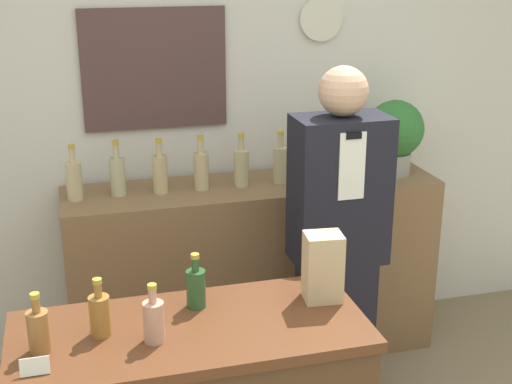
{
  "coord_description": "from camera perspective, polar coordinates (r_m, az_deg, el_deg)",
  "views": [
    {
      "loc": [
        -0.75,
        -1.71,
        2.17
      ],
      "look_at": [
        0.01,
        1.08,
        1.17
      ],
      "focal_mm": 50.0,
      "sensor_mm": 36.0,
      "label": 1
    }
  ],
  "objects": [
    {
      "name": "counter_bottle_3",
      "position": [
        2.62,
        -4.82,
        -7.58
      ],
      "size": [
        0.07,
        0.07,
        0.21
      ],
      "color": "#29512A",
      "rests_on": "display_counter"
    },
    {
      "name": "shelf_bottle_7",
      "position": [
        3.89,
        7.78,
        2.86
      ],
      "size": [
        0.08,
        0.08,
        0.28
      ],
      "color": "tan",
      "rests_on": "back_shelf"
    },
    {
      "name": "shelf_bottle_2",
      "position": [
        3.6,
        -7.68,
        1.56
      ],
      "size": [
        0.08,
        0.08,
        0.28
      ],
      "color": "tan",
      "rests_on": "back_shelf"
    },
    {
      "name": "shelf_bottle_6",
      "position": [
        3.8,
        4.94,
        2.59
      ],
      "size": [
        0.08,
        0.08,
        0.28
      ],
      "color": "tan",
      "rests_on": "back_shelf"
    },
    {
      "name": "counter_bottle_0",
      "position": [
        2.44,
        -17.01,
        -10.5
      ],
      "size": [
        0.07,
        0.07,
        0.21
      ],
      "color": "#9A6433",
      "rests_on": "display_counter"
    },
    {
      "name": "shelf_bottle_5",
      "position": [
        3.72,
        1.97,
        2.3
      ],
      "size": [
        0.08,
        0.08,
        0.28
      ],
      "color": "tan",
      "rests_on": "back_shelf"
    },
    {
      "name": "shelf_bottle_4",
      "position": [
        3.67,
        -1.18,
        2.07
      ],
      "size": [
        0.08,
        0.08,
        0.28
      ],
      "color": "tan",
      "rests_on": "back_shelf"
    },
    {
      "name": "shelf_bottle_0",
      "position": [
        3.57,
        -14.35,
        0.99
      ],
      "size": [
        0.08,
        0.08,
        0.28
      ],
      "color": "tan",
      "rests_on": "back_shelf"
    },
    {
      "name": "shopkeeper",
      "position": [
        3.35,
        6.51,
        -4.42
      ],
      "size": [
        0.43,
        0.27,
        1.69
      ],
      "color": "black",
      "rests_on": "ground_plane"
    },
    {
      "name": "shelf_bottle_3",
      "position": [
        3.63,
        -4.4,
        1.82
      ],
      "size": [
        0.08,
        0.08,
        0.28
      ],
      "color": "tan",
      "rests_on": "back_shelf"
    },
    {
      "name": "counter_bottle_2",
      "position": [
        2.42,
        -8.18,
        -10.11
      ],
      "size": [
        0.07,
        0.07,
        0.21
      ],
      "color": "tan",
      "rests_on": "display_counter"
    },
    {
      "name": "back_wall",
      "position": [
        3.87,
        -3.76,
        6.86
      ],
      "size": [
        5.2,
        0.09,
        2.7
      ],
      "color": "silver",
      "rests_on": "ground_plane"
    },
    {
      "name": "counter_bottle_1",
      "position": [
        2.48,
        -12.39,
        -9.51
      ],
      "size": [
        0.07,
        0.07,
        0.21
      ],
      "color": "olive",
      "rests_on": "display_counter"
    },
    {
      "name": "potted_plant",
      "position": [
        3.91,
        11.05,
        4.65
      ],
      "size": [
        0.31,
        0.31,
        0.41
      ],
      "color": "#9E998E",
      "rests_on": "back_shelf"
    },
    {
      "name": "shelf_bottle_1",
      "position": [
        3.6,
        -11.03,
        1.36
      ],
      "size": [
        0.08,
        0.08,
        0.28
      ],
      "color": "tan",
      "rests_on": "back_shelf"
    },
    {
      "name": "paper_bag",
      "position": [
        2.65,
        5.37,
        -6.0
      ],
      "size": [
        0.15,
        0.13,
        0.26
      ],
      "color": "tan",
      "rests_on": "display_counter"
    },
    {
      "name": "back_shelf",
      "position": [
        3.91,
        -0.21,
        -6.3
      ],
      "size": [
        1.97,
        0.48,
        0.99
      ],
      "color": "brown",
      "rests_on": "ground_plane"
    },
    {
      "name": "price_card_left",
      "position": [
        2.35,
        -17.29,
        -13.18
      ],
      "size": [
        0.09,
        0.02,
        0.06
      ],
      "color": "white",
      "rests_on": "display_counter"
    }
  ]
}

